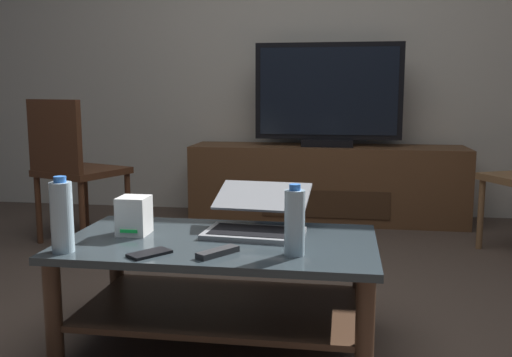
% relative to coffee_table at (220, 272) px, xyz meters
% --- Properties ---
extents(ground_plane, '(7.68, 7.68, 0.00)m').
position_rel_coffee_table_xyz_m(ground_plane, '(0.09, 0.06, -0.28)').
color(ground_plane, '#4C3D33').
extents(back_wall, '(6.40, 0.12, 2.80)m').
position_rel_coffee_table_xyz_m(back_wall, '(0.09, 2.43, 1.12)').
color(back_wall, beige).
rests_on(back_wall, ground).
extents(coffee_table, '(1.13, 0.64, 0.40)m').
position_rel_coffee_table_xyz_m(coffee_table, '(0.00, 0.00, 0.00)').
color(coffee_table, '#2D383D').
rests_on(coffee_table, ground).
extents(media_cabinet, '(1.95, 0.46, 0.54)m').
position_rel_coffee_table_xyz_m(media_cabinet, '(0.32, 2.11, -0.00)').
color(media_cabinet, brown).
rests_on(media_cabinet, ground).
extents(television, '(1.03, 0.20, 0.72)m').
position_rel_coffee_table_xyz_m(television, '(0.32, 2.09, 0.62)').
color(television, black).
rests_on(television, media_cabinet).
extents(side_chair, '(0.57, 0.57, 0.88)m').
position_rel_coffee_table_xyz_m(side_chair, '(-1.19, 1.23, 0.22)').
color(side_chair, '#59331E').
rests_on(side_chair, ground).
extents(laptop, '(0.39, 0.40, 0.17)m').
position_rel_coffee_table_xyz_m(laptop, '(0.12, 0.14, 0.18)').
color(laptop, gray).
rests_on(laptop, coffee_table).
extents(router_box, '(0.11, 0.12, 0.14)m').
position_rel_coffee_table_xyz_m(router_box, '(-0.34, 0.03, 0.19)').
color(router_box, white).
rests_on(router_box, coffee_table).
extents(water_bottle_near, '(0.07, 0.07, 0.24)m').
position_rel_coffee_table_xyz_m(water_bottle_near, '(0.29, -0.15, 0.23)').
color(water_bottle_near, silver).
rests_on(water_bottle_near, coffee_table).
extents(water_bottle_far, '(0.07, 0.07, 0.26)m').
position_rel_coffee_table_xyz_m(water_bottle_far, '(-0.49, -0.23, 0.24)').
color(water_bottle_far, silver).
rests_on(water_bottle_far, coffee_table).
extents(cell_phone, '(0.14, 0.15, 0.01)m').
position_rel_coffee_table_xyz_m(cell_phone, '(-0.19, -0.23, 0.13)').
color(cell_phone, black).
rests_on(cell_phone, coffee_table).
extents(tv_remote, '(0.13, 0.16, 0.02)m').
position_rel_coffee_table_xyz_m(tv_remote, '(0.04, -0.19, 0.13)').
color(tv_remote, '#2D2D30').
rests_on(tv_remote, coffee_table).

